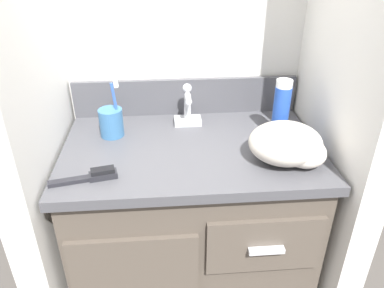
{
  "coord_description": "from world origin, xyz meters",
  "views": [
    {
      "loc": [
        -0.08,
        -0.99,
        1.35
      ],
      "look_at": [
        0.0,
        -0.02,
        0.81
      ],
      "focal_mm": 35.0,
      "sensor_mm": 36.0,
      "label": 1
    }
  ],
  "objects_px": {
    "toothbrush_cup": "(111,122)",
    "shaving_cream_can": "(281,109)",
    "hairbrush": "(93,176)",
    "hand_towel": "(289,145)"
  },
  "relations": [
    {
      "from": "toothbrush_cup",
      "to": "shaving_cream_can",
      "type": "distance_m",
      "value": 0.53
    },
    {
      "from": "toothbrush_cup",
      "to": "hairbrush",
      "type": "height_order",
      "value": "toothbrush_cup"
    },
    {
      "from": "toothbrush_cup",
      "to": "shaving_cream_can",
      "type": "xyz_separation_m",
      "value": [
        0.53,
        -0.05,
        0.05
      ]
    },
    {
      "from": "shaving_cream_can",
      "to": "hairbrush",
      "type": "height_order",
      "value": "shaving_cream_can"
    },
    {
      "from": "toothbrush_cup",
      "to": "hairbrush",
      "type": "bearing_deg",
      "value": -96.11
    },
    {
      "from": "shaving_cream_can",
      "to": "hand_towel",
      "type": "relative_size",
      "value": 0.89
    },
    {
      "from": "hairbrush",
      "to": "hand_towel",
      "type": "distance_m",
      "value": 0.54
    },
    {
      "from": "shaving_cream_can",
      "to": "hairbrush",
      "type": "distance_m",
      "value": 0.59
    },
    {
      "from": "shaving_cream_can",
      "to": "toothbrush_cup",
      "type": "bearing_deg",
      "value": 174.6
    },
    {
      "from": "hand_towel",
      "to": "toothbrush_cup",
      "type": "bearing_deg",
      "value": 158.91
    }
  ]
}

